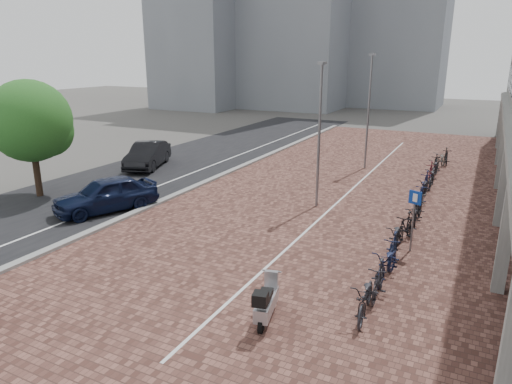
# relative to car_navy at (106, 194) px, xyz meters

# --- Properties ---
(ground) EXTENTS (140.00, 140.00, 0.00)m
(ground) POSITION_rel_car_navy_xyz_m (6.50, -4.38, -0.76)
(ground) COLOR #474442
(ground) RESTS_ON ground
(plaza_brick) EXTENTS (14.50, 42.00, 0.04)m
(plaza_brick) POSITION_rel_car_navy_xyz_m (8.50, 7.62, -0.75)
(plaza_brick) COLOR brown
(plaza_brick) RESTS_ON ground
(street_asphalt) EXTENTS (8.00, 50.00, 0.03)m
(street_asphalt) POSITION_rel_car_navy_xyz_m (-2.50, 7.62, -0.75)
(street_asphalt) COLOR black
(street_asphalt) RESTS_ON ground
(curb) EXTENTS (0.35, 42.00, 0.14)m
(curb) POSITION_rel_car_navy_xyz_m (1.40, 7.62, -0.69)
(curb) COLOR gray
(curb) RESTS_ON ground
(lane_line) EXTENTS (0.12, 44.00, 0.00)m
(lane_line) POSITION_rel_car_navy_xyz_m (-0.50, 7.62, -0.73)
(lane_line) COLOR white
(lane_line) RESTS_ON street_asphalt
(parking_line) EXTENTS (0.10, 30.00, 0.00)m
(parking_line) POSITION_rel_car_navy_xyz_m (8.70, 7.62, -0.72)
(parking_line) COLOR white
(parking_line) RESTS_ON plaza_brick
(car_navy) EXTENTS (3.48, 4.78, 1.51)m
(car_navy) POSITION_rel_car_navy_xyz_m (0.00, 0.00, 0.00)
(car_navy) COLOR black
(car_navy) RESTS_ON ground
(car_dark) EXTENTS (3.15, 4.88, 1.52)m
(car_dark) POSITION_rel_car_navy_xyz_m (-3.76, 7.35, 0.00)
(car_dark) COLOR black
(car_dark) RESTS_ON ground
(scooter_front) EXTENTS (0.88, 1.74, 1.14)m
(scooter_front) POSITION_rel_car_navy_xyz_m (10.00, -4.73, -0.18)
(scooter_front) COLOR #B2B2B7
(scooter_front) RESTS_ON ground
(parking_sign) EXTENTS (0.44, 0.21, 2.21)m
(parking_sign) POSITION_rel_car_navy_xyz_m (12.59, 1.42, 0.70)
(parking_sign) COLOR slate
(parking_sign) RESTS_ON ground
(lamp_near) EXTENTS (0.12, 0.12, 6.24)m
(lamp_near) POSITION_rel_car_navy_xyz_m (8.00, 4.69, 2.37)
(lamp_near) COLOR gray
(lamp_near) RESTS_ON ground
(lamp_far) EXTENTS (0.12, 0.12, 6.61)m
(lamp_far) POSITION_rel_car_navy_xyz_m (8.13, 12.95, 2.55)
(lamp_far) COLOR slate
(lamp_far) RESTS_ON ground
(street_tree) EXTENTS (3.81, 3.81, 5.54)m
(street_tree) POSITION_rel_car_navy_xyz_m (-4.45, 0.32, 2.77)
(street_tree) COLOR #382619
(street_tree) RESTS_ON ground
(bike_row) EXTENTS (1.14, 21.46, 1.05)m
(bike_row) POSITION_rel_car_navy_xyz_m (12.21, 6.27, -0.24)
(bike_row) COLOR black
(bike_row) RESTS_ON ground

